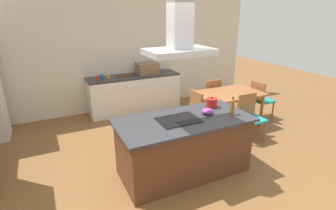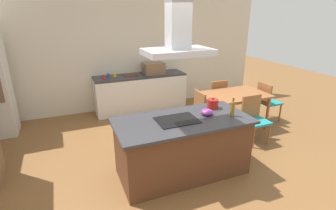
% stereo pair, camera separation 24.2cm
% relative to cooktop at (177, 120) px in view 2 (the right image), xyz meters
% --- Properties ---
extents(ground, '(16.00, 16.00, 0.00)m').
position_rel_cooktop_xyz_m(ground, '(0.10, 1.50, -0.91)').
color(ground, brown).
extents(wall_back, '(7.20, 0.10, 2.70)m').
position_rel_cooktop_xyz_m(wall_back, '(0.10, 3.25, 0.44)').
color(wall_back, beige).
rests_on(wall_back, ground).
extents(kitchen_island, '(2.02, 0.98, 0.90)m').
position_rel_cooktop_xyz_m(kitchen_island, '(0.10, 0.00, -0.45)').
color(kitchen_island, '#59331E').
rests_on(kitchen_island, ground).
extents(cooktop, '(0.60, 0.44, 0.01)m').
position_rel_cooktop_xyz_m(cooktop, '(0.00, 0.00, 0.00)').
color(cooktop, black).
rests_on(cooktop, kitchen_island).
extents(tea_kettle, '(0.23, 0.18, 0.17)m').
position_rel_cooktop_xyz_m(tea_kettle, '(0.75, 0.24, 0.07)').
color(tea_kettle, '#B21E19').
rests_on(tea_kettle, kitchen_island).
extents(olive_oil_bottle, '(0.06, 0.06, 0.28)m').
position_rel_cooktop_xyz_m(olive_oil_bottle, '(0.85, -0.16, 0.11)').
color(olive_oil_bottle, olive).
rests_on(olive_oil_bottle, kitchen_island).
extents(mixing_bowl, '(0.18, 0.18, 0.10)m').
position_rel_cooktop_xyz_m(mixing_bowl, '(0.51, 0.02, 0.04)').
color(mixing_bowl, purple).
rests_on(mixing_bowl, kitchen_island).
extents(back_counter, '(2.24, 0.62, 0.90)m').
position_rel_cooktop_xyz_m(back_counter, '(0.30, 2.88, -0.46)').
color(back_counter, silver).
rests_on(back_counter, ground).
extents(countertop_microwave, '(0.50, 0.38, 0.28)m').
position_rel_cooktop_xyz_m(countertop_microwave, '(0.66, 2.88, 0.13)').
color(countertop_microwave, brown).
rests_on(countertop_microwave, back_counter).
extents(coffee_mug_red, '(0.08, 0.08, 0.09)m').
position_rel_cooktop_xyz_m(coffee_mug_red, '(-0.58, 2.85, 0.04)').
color(coffee_mug_red, red).
rests_on(coffee_mug_red, back_counter).
extents(coffee_mug_blue, '(0.08, 0.08, 0.09)m').
position_rel_cooktop_xyz_m(coffee_mug_blue, '(-0.46, 2.94, 0.04)').
color(coffee_mug_blue, '#2D56B2').
rests_on(coffee_mug_blue, back_counter).
extents(coffee_mug_yellow, '(0.08, 0.08, 0.09)m').
position_rel_cooktop_xyz_m(coffee_mug_yellow, '(-0.31, 2.92, 0.04)').
color(coffee_mug_yellow, gold).
rests_on(coffee_mug_yellow, back_counter).
extents(cutting_board, '(0.34, 0.24, 0.02)m').
position_rel_cooktop_xyz_m(cutting_board, '(0.08, 2.93, 0.00)').
color(cutting_board, '#59331E').
rests_on(cutting_board, back_counter).
extents(dining_table, '(1.40, 0.90, 0.75)m').
position_rel_cooktop_xyz_m(dining_table, '(1.81, 1.12, -0.24)').
color(dining_table, '#995B33').
rests_on(dining_table, ground).
extents(chair_at_left_end, '(0.42, 0.42, 0.89)m').
position_rel_cooktop_xyz_m(chair_at_left_end, '(0.90, 1.12, -0.40)').
color(chair_at_left_end, teal).
rests_on(chair_at_left_end, ground).
extents(chair_at_right_end, '(0.42, 0.42, 0.89)m').
position_rel_cooktop_xyz_m(chair_at_right_end, '(2.73, 1.12, -0.40)').
color(chair_at_right_end, teal).
rests_on(chair_at_right_end, ground).
extents(chair_facing_island, '(0.42, 0.42, 0.89)m').
position_rel_cooktop_xyz_m(chair_facing_island, '(1.81, 0.45, -0.40)').
color(chair_facing_island, teal).
rests_on(chair_facing_island, ground).
extents(chair_facing_back_wall, '(0.42, 0.42, 0.89)m').
position_rel_cooktop_xyz_m(chair_facing_back_wall, '(1.81, 1.79, -0.40)').
color(chair_facing_back_wall, teal).
rests_on(chair_facing_back_wall, ground).
extents(range_hood, '(0.90, 0.55, 0.78)m').
position_rel_cooktop_xyz_m(range_hood, '(0.00, 0.00, 1.20)').
color(range_hood, '#ADADB2').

